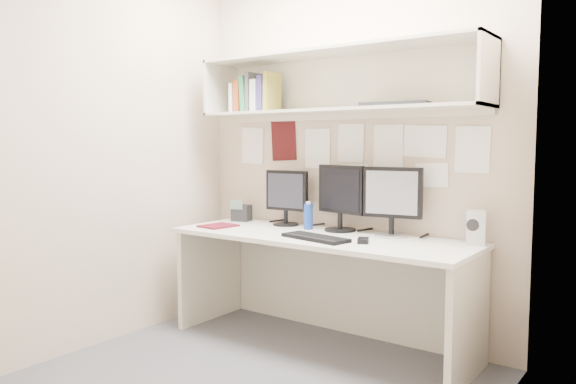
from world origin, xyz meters
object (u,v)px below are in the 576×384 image
Objects in this scene: monitor_center at (341,195)px; keyboard at (315,238)px; monitor_right at (392,198)px; maroon_notebook at (218,226)px; monitor_left at (287,195)px; desk_phone at (241,213)px; speaker at (476,227)px; desk at (320,290)px.

monitor_center reaches higher than keyboard.
maroon_notebook is (-1.17, -0.35, -0.23)m from monitor_right.
monitor_left is 0.90× the size of monitor_right.
monitor_left reaches higher than desk_phone.
monitor_right is 0.54m from speaker.
maroon_notebook is (-0.78, -0.13, 0.37)m from desk.
maroon_notebook is at bearing -137.30° from monitor_left.
speaker is (0.90, 0.02, -0.14)m from monitor_center.
speaker is (0.85, 0.40, 0.09)m from keyboard.
desk_phone is (-0.84, 0.20, 0.43)m from desk.
monitor_right is 1.25m from desk_phone.
monitor_left is 0.87× the size of keyboard.
desk_phone is (-0.86, -0.02, -0.18)m from monitor_center.
speaker is at bearing -8.12° from monitor_right.
monitor_left is 1.35m from speaker.
desk is 4.44× the size of keyboard.
monitor_left is 2.45× the size of desk_phone.
keyboard is 1.89× the size of maroon_notebook.
desk is at bearing -29.69° from monitor_left.
monitor_center reaches higher than monitor_left.
monitor_left reaches higher than desk.
monitor_left is 0.45m from monitor_center.
monitor_center is at bearing 85.00° from desk.
monitor_left is at bearing 153.77° from keyboard.
desk_phone is at bearing 170.79° from monitor_right.
speaker reaches higher than desk_phone.
keyboard reaches higher than desk.
desk is 9.87× the size of speaker.
desk_phone is (-0.41, -0.02, -0.16)m from monitor_left.
desk_phone is (-0.91, 0.36, 0.05)m from keyboard.
desk_phone is at bearing 169.55° from keyboard.
speaker is at bearing -1.99° from monitor_left.
monitor_left is at bearing -169.34° from monitor_center.
monitor_right is at bearing 23.15° from maroon_notebook.
maroon_notebook reaches higher than desk.
maroon_notebook is (-0.34, -0.35, -0.21)m from monitor_left.
maroon_notebook is at bearing 171.28° from speaker.
keyboard is at bearing -72.18° from monitor_center.
monitor_right reaches higher than speaker.
monitor_center is at bearing -15.68° from desk_phone.
desk_phone is (-1.24, -0.02, -0.18)m from monitor_right.
monitor_right is at bearing 60.91° from keyboard.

